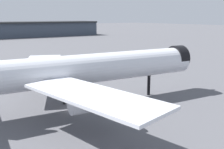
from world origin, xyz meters
The scene contains 4 objects.
ground centered at (0.00, 0.00, 0.00)m, with size 900.00×900.00×0.00m, color #56565B.
airliner_near_gate centered at (1.57, 0.60, 7.07)m, with size 55.61×50.01×16.05m.
baggage_tug_wing centered at (-1.80, 33.11, 0.97)m, with size 3.51×2.58×1.85m.
traffic_cone_near_nose centered at (31.05, 10.16, 0.29)m, with size 0.46×0.46×0.57m, color #F2600C.
Camera 1 is at (-23.78, -39.91, 16.92)m, focal length 42.01 mm.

